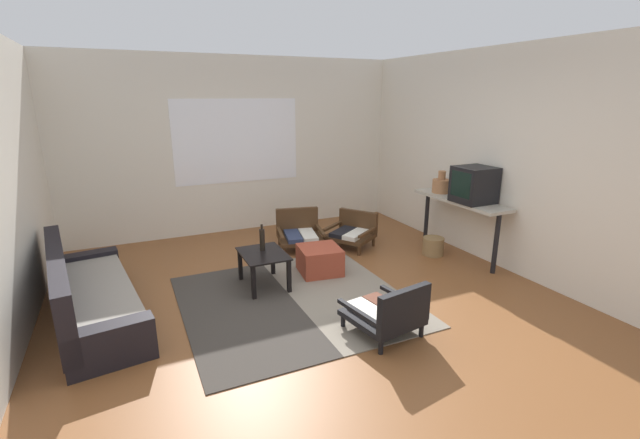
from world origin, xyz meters
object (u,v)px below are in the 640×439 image
(ottoman_orange, at_px, (320,260))
(crt_television, at_px, (474,185))
(glass_bottle, at_px, (262,239))
(couch, at_px, (89,298))
(console_shelf, at_px, (460,205))
(wicker_basket, at_px, (433,246))
(armchair_corner, at_px, (352,231))
(armchair_striped_foreground, at_px, (388,312))
(armchair_by_window, at_px, (299,232))
(coffee_table, at_px, (263,260))
(clay_vase, at_px, (441,185))

(ottoman_orange, bearing_deg, crt_television, -12.95)
(ottoman_orange, xyz_separation_m, glass_bottle, (-0.72, 0.00, 0.37))
(couch, distance_m, console_shelf, 4.49)
(wicker_basket, bearing_deg, armchair_corner, 136.86)
(couch, distance_m, wicker_basket, 4.20)
(armchair_corner, distance_m, crt_television, 1.78)
(glass_bottle, xyz_separation_m, wicker_basket, (2.40, -0.08, -0.42))
(armchair_striped_foreground, bearing_deg, armchair_by_window, 86.30)
(coffee_table, xyz_separation_m, ottoman_orange, (0.74, 0.08, -0.16))
(clay_vase, bearing_deg, armchair_striped_foreground, -138.83)
(wicker_basket, bearing_deg, crt_television, -54.27)
(crt_television, bearing_deg, console_shelf, 89.16)
(wicker_basket, bearing_deg, armchair_by_window, 146.07)
(couch, bearing_deg, coffee_table, 0.54)
(couch, distance_m, crt_television, 4.55)
(armchair_striped_foreground, height_order, glass_bottle, glass_bottle)
(armchair_by_window, bearing_deg, armchair_striped_foreground, -93.70)
(console_shelf, distance_m, wicker_basket, 0.66)
(armchair_corner, distance_m, console_shelf, 1.52)
(armchair_striped_foreground, distance_m, wicker_basket, 2.28)
(console_shelf, bearing_deg, glass_bottle, 174.93)
(glass_bottle, distance_m, wicker_basket, 2.44)
(armchair_corner, height_order, wicker_basket, armchair_corner)
(crt_television, distance_m, wicker_basket, 1.01)
(console_shelf, xyz_separation_m, crt_television, (-0.00, -0.21, 0.32))
(armchair_striped_foreground, relative_size, crt_television, 1.55)
(glass_bottle, bearing_deg, coffee_table, -103.74)
(wicker_basket, bearing_deg, ottoman_orange, 177.30)
(console_shelf, height_order, clay_vase, clay_vase)
(couch, height_order, console_shelf, console_shelf)
(ottoman_orange, height_order, console_shelf, console_shelf)
(crt_television, bearing_deg, ottoman_orange, 167.05)
(armchair_corner, relative_size, console_shelf, 0.56)
(armchair_corner, xyz_separation_m, glass_bottle, (-1.56, -0.70, 0.31))
(armchair_striped_foreground, xyz_separation_m, clay_vase, (1.99, 1.74, 0.68))
(coffee_table, relative_size, glass_bottle, 2.05)
(armchair_striped_foreground, relative_size, glass_bottle, 2.26)
(couch, height_order, armchair_striped_foreground, couch)
(clay_vase, bearing_deg, armchair_corner, 154.09)
(coffee_table, relative_size, armchair_striped_foreground, 0.91)
(armchair_striped_foreground, bearing_deg, glass_bottle, 113.31)
(coffee_table, xyz_separation_m, armchair_by_window, (0.86, 1.05, -0.09))
(couch, relative_size, armchair_striped_foreground, 3.07)
(console_shelf, xyz_separation_m, glass_bottle, (-2.67, 0.24, -0.17))
(crt_television, height_order, glass_bottle, crt_television)
(coffee_table, bearing_deg, glass_bottle, 76.26)
(coffee_table, distance_m, armchair_striped_foreground, 1.65)
(coffee_table, height_order, ottoman_orange, coffee_table)
(couch, height_order, glass_bottle, couch)
(crt_television, relative_size, clay_vase, 1.49)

